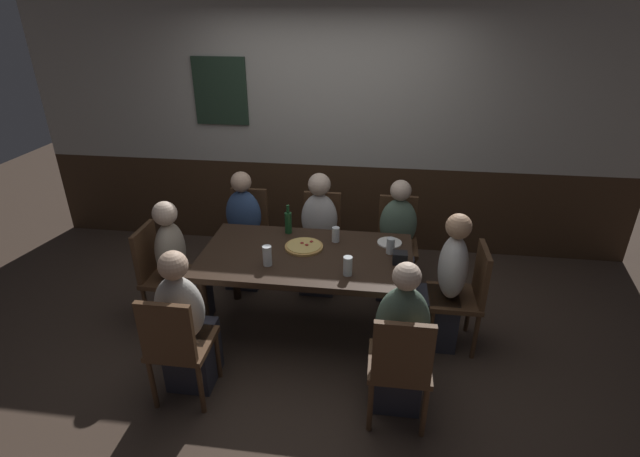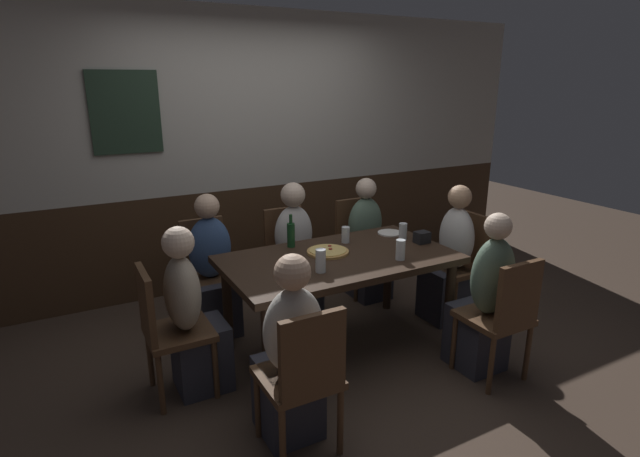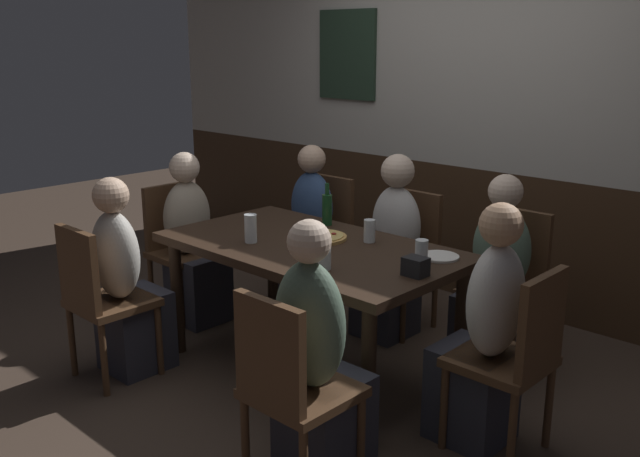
{
  "view_description": "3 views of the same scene",
  "coord_description": "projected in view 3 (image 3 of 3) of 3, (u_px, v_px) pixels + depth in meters",
  "views": [
    {
      "loc": [
        0.54,
        -3.19,
        2.53
      ],
      "look_at": [
        0.11,
        0.02,
        0.96
      ],
      "focal_mm": 26.25,
      "sensor_mm": 36.0,
      "label": 1
    },
    {
      "loc": [
        -1.74,
        -2.9,
        1.97
      ],
      "look_at": [
        -0.16,
        0.0,
        0.97
      ],
      "focal_mm": 27.89,
      "sensor_mm": 36.0,
      "label": 2
    },
    {
      "loc": [
        2.55,
        -2.63,
        1.82
      ],
      "look_at": [
        0.08,
        -0.01,
        0.85
      ],
      "focal_mm": 39.27,
      "sensor_mm": 36.0,
      "label": 3
    }
  ],
  "objects": [
    {
      "name": "chair_right_near",
      "position": [
        289.0,
        384.0,
        2.78
      ],
      "size": [
        0.4,
        0.4,
        0.88
      ],
      "color": "#513521",
      "rests_on": "ground_plane"
    },
    {
      "name": "person_head_east",
      "position": [
        483.0,
        345.0,
        3.16
      ],
      "size": [
        0.37,
        0.34,
        1.15
      ],
      "color": "#2D2D38",
      "rests_on": "ground_plane"
    },
    {
      "name": "pint_glass_stout",
      "position": [
        421.0,
        254.0,
        3.44
      ],
      "size": [
        0.07,
        0.07,
        0.13
      ],
      "color": "silver",
      "rests_on": "dining_table"
    },
    {
      "name": "person_left_far",
      "position": [
        307.0,
        239.0,
        4.87
      ],
      "size": [
        0.34,
        0.37,
        1.13
      ],
      "color": "#2D2D38",
      "rests_on": "ground_plane"
    },
    {
      "name": "ground_plane",
      "position": [
        311.0,
        368.0,
        4.01
      ],
      "size": [
        12.0,
        12.0,
        0.0
      ],
      "primitive_type": "plane",
      "color": "#423328"
    },
    {
      "name": "chair_head_east",
      "position": [
        516.0,
        353.0,
        3.05
      ],
      "size": [
        0.4,
        0.4,
        0.88
      ],
      "color": "#513521",
      "rests_on": "ground_plane"
    },
    {
      "name": "chair_mid_far",
      "position": [
        406.0,
        252.0,
        4.5
      ],
      "size": [
        0.4,
        0.4,
        0.88
      ],
      "color": "#513521",
      "rests_on": "ground_plane"
    },
    {
      "name": "person_right_far",
      "position": [
        494.0,
        290.0,
        3.9
      ],
      "size": [
        0.34,
        0.37,
        1.12
      ],
      "color": "#2D2D38",
      "rests_on": "ground_plane"
    },
    {
      "name": "person_right_near",
      "position": [
        318.0,
        374.0,
        2.89
      ],
      "size": [
        0.34,
        0.37,
        1.15
      ],
      "color": "#2D2D38",
      "rests_on": "ground_plane"
    },
    {
      "name": "chair_head_west",
      "position": [
        178.0,
        243.0,
        4.71
      ],
      "size": [
        0.4,
        0.4,
        0.88
      ],
      "color": "#513521",
      "rests_on": "ground_plane"
    },
    {
      "name": "person_head_west",
      "position": [
        193.0,
        251.0,
        4.6
      ],
      "size": [
        0.37,
        0.34,
        1.12
      ],
      "color": "#2D2D38",
      "rests_on": "ground_plane"
    },
    {
      "name": "condiment_caddy",
      "position": [
        415.0,
        267.0,
        3.29
      ],
      "size": [
        0.11,
        0.09,
        0.09
      ],
      "primitive_type": "cube",
      "color": "black",
      "rests_on": "dining_table"
    },
    {
      "name": "pizza",
      "position": [
        319.0,
        237.0,
        3.91
      ],
      "size": [
        0.31,
        0.31,
        0.03
      ],
      "color": "tan",
      "rests_on": "dining_table"
    },
    {
      "name": "pint_glass_amber",
      "position": [
        251.0,
        230.0,
        3.83
      ],
      "size": [
        0.07,
        0.07,
        0.16
      ],
      "color": "silver",
      "rests_on": "dining_table"
    },
    {
      "name": "beer_bottle_green",
      "position": [
        327.0,
        209.0,
        4.18
      ],
      "size": [
        0.06,
        0.06,
        0.26
      ],
      "color": "#194723",
      "rests_on": "dining_table"
    },
    {
      "name": "tumbler_water",
      "position": [
        369.0,
        232.0,
        3.84
      ],
      "size": [
        0.06,
        0.06,
        0.13
      ],
      "color": "silver",
      "rests_on": "dining_table"
    },
    {
      "name": "chair_left_near",
      "position": [
        99.0,
        295.0,
        3.75
      ],
      "size": [
        0.4,
        0.4,
        0.88
      ],
      "color": "#513521",
      "rests_on": "ground_plane"
    },
    {
      "name": "chair_right_far",
      "position": [
        509.0,
        278.0,
        4.01
      ],
      "size": [
        0.4,
        0.4,
        0.88
      ],
      "color": "#513521",
      "rests_on": "ground_plane"
    },
    {
      "name": "wall_back",
      "position": [
        476.0,
        117.0,
        4.83
      ],
      "size": [
        6.4,
        0.13,
        2.6
      ],
      "color": "#3D2819",
      "rests_on": "ground_plane"
    },
    {
      "name": "person_mid_far",
      "position": [
        391.0,
        259.0,
        4.38
      ],
      "size": [
        0.34,
        0.37,
        1.15
      ],
      "color": "#2D2D38",
      "rests_on": "ground_plane"
    },
    {
      "name": "dining_table",
      "position": [
        311.0,
        258.0,
        3.84
      ],
      "size": [
        1.67,
        0.93,
        0.74
      ],
      "color": "black",
      "rests_on": "ground_plane"
    },
    {
      "name": "chair_left_far",
      "position": [
        323.0,
        231.0,
        4.98
      ],
      "size": [
        0.4,
        0.4,
        0.88
      ],
      "color": "#513521",
      "rests_on": "ground_plane"
    },
    {
      "name": "plate_white_large",
      "position": [
        439.0,
        257.0,
        3.57
      ],
      "size": [
        0.2,
        0.2,
        0.01
      ],
      "primitive_type": "cylinder",
      "color": "white",
      "rests_on": "dining_table"
    },
    {
      "name": "person_left_near",
      "position": [
        126.0,
        291.0,
        3.87
      ],
      "size": [
        0.34,
        0.37,
        1.12
      ],
      "color": "#2D2D38",
      "rests_on": "ground_plane"
    },
    {
      "name": "tumbler_short",
      "position": [
        324.0,
        257.0,
        3.38
      ],
      "size": [
        0.07,
        0.07,
        0.15
      ],
      "color": "silver",
      "rests_on": "dining_table"
    }
  ]
}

